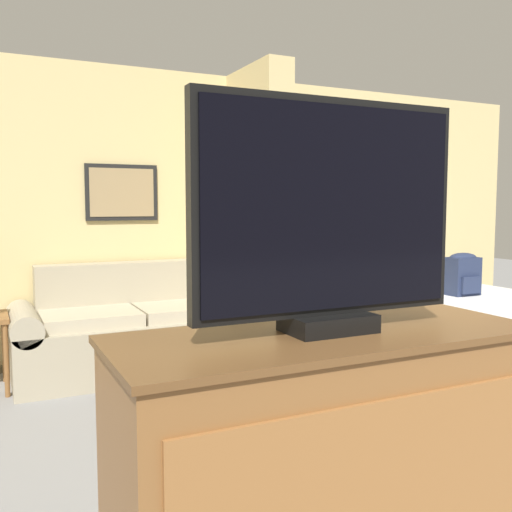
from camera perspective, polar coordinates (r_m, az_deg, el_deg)
wall_back at (r=5.54m, az=-4.13°, el=4.17°), size 7.43×0.16×2.60m
wall_partition_pillar at (r=5.17m, az=0.23°, el=4.17°), size 0.24×0.89×2.60m
couch at (r=4.92m, az=-11.95°, el=-7.43°), size 1.97×0.84×0.89m
coffee_table at (r=4.03m, az=-7.37°, el=-9.94°), size 0.62×0.44×0.40m
tv_dresser at (r=1.78m, az=7.07°, el=-24.03°), size 1.21×0.48×1.04m
tv at (r=1.56m, az=7.39°, el=3.88°), size 0.80×0.16×0.63m
bed at (r=5.69m, az=16.81°, el=-6.15°), size 1.64×1.90×0.58m
backpack at (r=5.43m, az=19.98°, el=-1.64°), size 0.29×0.21×0.38m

